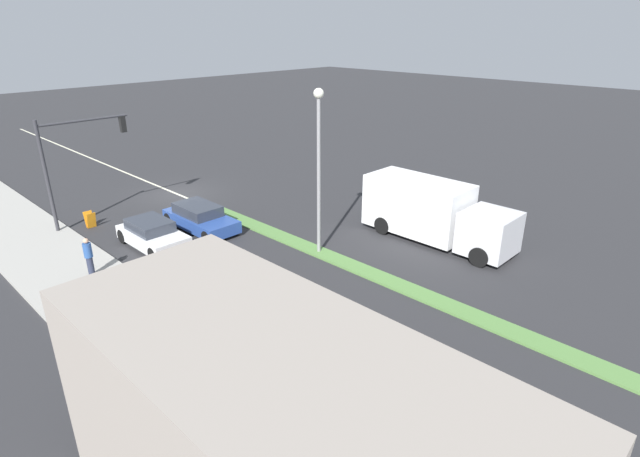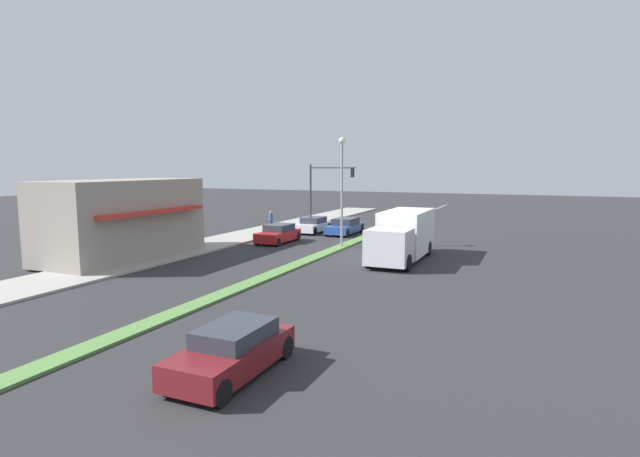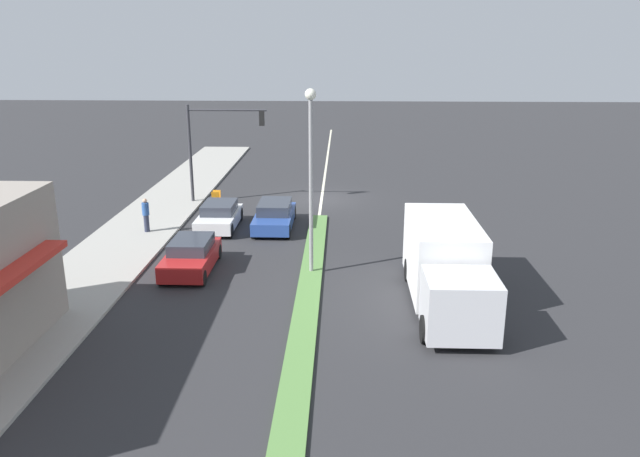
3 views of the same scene
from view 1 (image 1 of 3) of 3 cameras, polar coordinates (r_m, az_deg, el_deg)
ground_plane at (r=20.24m, az=11.25°, el=-7.40°), size 160.00×160.00×0.00m
sidewalk_right at (r=14.47m, az=-8.52°, el=-20.80°), size 4.00×73.00×0.12m
lane_marking_center at (r=32.63m, az=-16.02°, el=3.82°), size 0.16×60.00×0.01m
building_corner_store at (r=10.37m, az=-4.67°, el=-23.80°), size 4.97×10.03×4.62m
traffic_signal_main at (r=28.17m, az=-26.41°, el=7.74°), size 4.59×0.34×5.60m
street_lamp at (r=21.70m, az=-0.15°, el=8.69°), size 0.44×0.44×7.37m
pedestrian at (r=22.75m, az=-24.93°, el=-2.88°), size 0.34×0.34×1.68m
warning_aframe_sign at (r=28.68m, az=-24.78°, el=0.92°), size 0.45×0.53×0.84m
delivery_truck at (r=24.80m, az=12.76°, el=1.91°), size 2.44×7.50×2.87m
van_white at (r=25.00m, az=-18.60°, el=-0.62°), size 1.86×3.91×1.31m
coupe_blue at (r=26.44m, az=-13.54°, el=1.20°), size 1.89×4.42×1.32m
hatchback_red at (r=20.19m, az=-10.36°, el=-5.34°), size 1.84×3.97×1.34m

